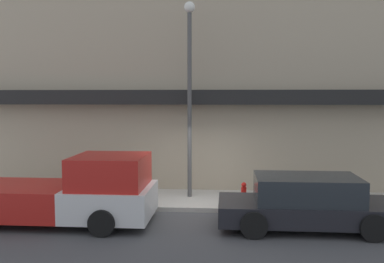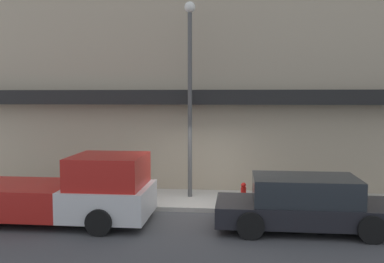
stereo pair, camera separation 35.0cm
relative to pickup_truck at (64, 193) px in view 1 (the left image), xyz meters
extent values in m
plane|color=#424244|center=(3.51, 1.31, -0.81)|extent=(80.00, 80.00, 0.00)
cube|color=#B7B2A8|center=(3.51, 2.58, -0.74)|extent=(36.00, 2.54, 0.14)
cube|color=tan|center=(3.51, 5.35, 4.78)|extent=(19.80, 3.00, 11.19)
cube|color=black|center=(3.51, 3.55, 2.61)|extent=(18.22, 0.60, 0.50)
cube|color=silver|center=(1.29, 0.00, -0.19)|extent=(2.25, 2.10, 0.81)
cube|color=#B21E19|center=(1.29, 0.00, 0.64)|extent=(1.91, 1.93, 0.84)
cube|color=#B21E19|center=(-1.53, 0.00, -0.19)|extent=(3.37, 2.10, 0.81)
cylinder|color=black|center=(1.34, 1.05, -0.47)|extent=(0.67, 0.22, 0.67)
cylinder|color=black|center=(1.34, -1.05, -0.47)|extent=(0.67, 0.22, 0.67)
cylinder|color=black|center=(-2.14, 1.05, -0.47)|extent=(0.67, 0.22, 0.67)
cube|color=black|center=(6.48, 0.00, -0.35)|extent=(4.56, 1.84, 0.52)
cube|color=#23282D|center=(6.48, 0.00, 0.24)|extent=(2.64, 1.66, 0.66)
cylinder|color=black|center=(7.89, 0.92, -0.47)|extent=(0.67, 0.22, 0.67)
cylinder|color=black|center=(7.89, -0.92, -0.47)|extent=(0.67, 0.22, 0.67)
cylinder|color=black|center=(5.07, 0.92, -0.47)|extent=(0.67, 0.22, 0.67)
cylinder|color=black|center=(5.07, -0.92, -0.47)|extent=(0.67, 0.22, 0.67)
cylinder|color=red|center=(4.94, 1.91, -0.41)|extent=(0.17, 0.17, 0.52)
sphere|color=red|center=(4.94, 1.91, -0.08)|extent=(0.16, 0.16, 0.16)
cylinder|color=#4C4C4C|center=(3.19, 2.76, 2.32)|extent=(0.14, 0.14, 5.98)
sphere|color=silver|center=(3.19, 2.76, 5.49)|extent=(0.36, 0.36, 0.36)
camera|label=1|loc=(4.37, -11.14, 2.63)|focal=40.00mm
camera|label=2|loc=(4.72, -11.10, 2.63)|focal=40.00mm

